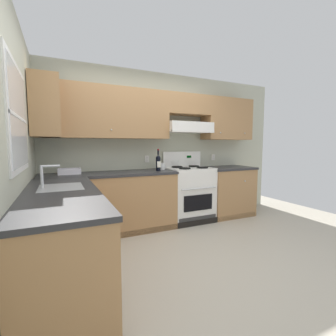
# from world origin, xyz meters

# --- Properties ---
(ground_plane) EXTENTS (7.04, 7.04, 0.00)m
(ground_plane) POSITION_xyz_m (0.00, 0.00, 0.00)
(ground_plane) COLOR #B2AA99
(wall_back) EXTENTS (4.68, 0.57, 2.55)m
(wall_back) POSITION_xyz_m (0.40, 1.53, 1.48)
(wall_back) COLOR #B7BAA3
(wall_back) RESTS_ON ground_plane
(wall_left) EXTENTS (0.47, 4.00, 2.55)m
(wall_left) POSITION_xyz_m (-1.59, 0.23, 1.34)
(wall_left) COLOR #B7BAA3
(wall_left) RESTS_ON ground_plane
(counter_back_run) EXTENTS (3.60, 0.65, 0.91)m
(counter_back_run) POSITION_xyz_m (0.12, 1.24, 0.45)
(counter_back_run) COLOR #A87A4C
(counter_back_run) RESTS_ON ground_plane
(counter_left_run) EXTENTS (0.63, 1.91, 1.13)m
(counter_left_run) POSITION_xyz_m (-1.24, -0.00, 0.46)
(counter_left_run) COLOR #A87A4C
(counter_left_run) RESTS_ON ground_plane
(stove) EXTENTS (0.76, 0.62, 1.20)m
(stove) POSITION_xyz_m (0.79, 1.25, 0.48)
(stove) COLOR white
(stove) RESTS_ON ground_plane
(wine_bottle) EXTENTS (0.08, 0.08, 0.35)m
(wine_bottle) POSITION_xyz_m (0.18, 1.19, 1.05)
(wine_bottle) COLOR black
(wine_bottle) RESTS_ON counter_back_run
(bowl) EXTENTS (0.30, 0.23, 0.08)m
(bowl) POSITION_xyz_m (-1.13, 1.33, 0.94)
(bowl) COLOR silver
(bowl) RESTS_ON counter_back_run
(paper_towel_roll) EXTENTS (0.13, 0.13, 0.11)m
(paper_towel_roll) POSITION_xyz_m (0.30, 1.35, 0.96)
(paper_towel_roll) COLOR white
(paper_towel_roll) RESTS_ON counter_back_run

